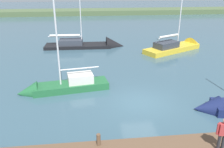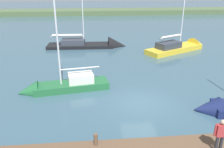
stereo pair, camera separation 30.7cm
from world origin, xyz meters
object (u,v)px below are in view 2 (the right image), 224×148
at_px(mooring_post_near, 96,139).
at_px(sailboat_inner_slip, 95,46).
at_px(person_on_dock, 221,134).
at_px(sailboat_far_right, 182,48).
at_px(sailboat_far_left, 61,87).

height_order(mooring_post_near, sailboat_inner_slip, sailboat_inner_slip).
bearing_deg(person_on_dock, sailboat_far_right, 168.41).
xyz_separation_m(mooring_post_near, person_on_dock, (-5.37, 0.93, 0.63)).
height_order(sailboat_far_right, sailboat_far_left, sailboat_far_right).
bearing_deg(person_on_dock, mooring_post_near, -94.62).
relative_size(mooring_post_near, sailboat_far_right, 0.06).
distance_m(mooring_post_near, sailboat_far_right, 21.27).
relative_size(sailboat_inner_slip, person_on_dock, 7.35).
relative_size(sailboat_far_left, person_on_dock, 4.93).
relative_size(sailboat_far_left, sailboat_inner_slip, 0.67).
bearing_deg(sailboat_inner_slip, mooring_post_near, -89.98).
bearing_deg(sailboat_inner_slip, sailboat_far_right, -11.61).
xyz_separation_m(mooring_post_near, sailboat_inner_slip, (-0.49, -20.56, -0.87)).
relative_size(mooring_post_near, person_on_dock, 0.36).
distance_m(mooring_post_near, sailboat_far_left, 8.04).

